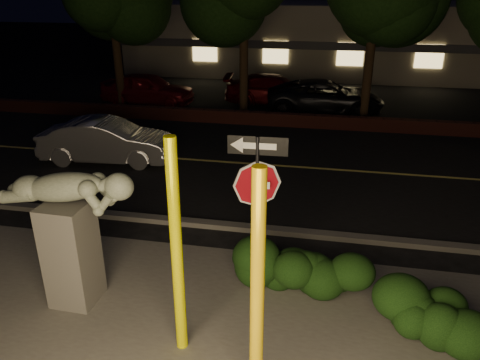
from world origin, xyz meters
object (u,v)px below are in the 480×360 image
at_px(yellow_pole_left, 177,252).
at_px(sculpture, 69,223).
at_px(parked_car_dark, 325,97).
at_px(silver_sedan, 107,141).
at_px(parked_car_red, 148,89).
at_px(signpost, 257,185).
at_px(parked_car_darkred, 275,90).
at_px(yellow_pole_right, 257,299).

height_order(yellow_pole_left, sculpture, yellow_pole_left).
bearing_deg(yellow_pole_left, parked_car_dark, 83.26).
relative_size(silver_sedan, parked_car_red, 0.96).
distance_m(silver_sedan, parked_car_red, 7.36).
height_order(sculpture, parked_car_red, sculpture).
height_order(signpost, silver_sedan, signpost).
bearing_deg(parked_car_darkred, parked_car_dark, -120.86).
xyz_separation_m(signpost, sculpture, (-2.94, -0.94, -0.52)).
height_order(yellow_pole_right, parked_car_darkred, yellow_pole_right).
xyz_separation_m(yellow_pole_right, parked_car_dark, (0.45, 15.43, -1.01)).
bearing_deg(signpost, parked_car_darkred, 93.84).
bearing_deg(yellow_pole_left, silver_sedan, 122.73).
bearing_deg(parked_car_dark, yellow_pole_right, 174.63).
height_order(sculpture, silver_sedan, sculpture).
bearing_deg(yellow_pole_right, parked_car_darkred, 96.30).
bearing_deg(yellow_pole_right, sculpture, 154.73).
xyz_separation_m(signpost, silver_sedan, (-5.53, 5.59, -1.39)).
distance_m(yellow_pole_left, silver_sedan, 8.71).
distance_m(yellow_pole_right, parked_car_red, 17.07).
relative_size(sculpture, silver_sedan, 0.62).
relative_size(sculpture, parked_car_dark, 0.51).
xyz_separation_m(yellow_pole_left, yellow_pole_right, (1.27, -0.84, 0.01)).
bearing_deg(parked_car_dark, yellow_pole_left, 169.57).
bearing_deg(sculpture, silver_sedan, 113.39).
bearing_deg(sculpture, parked_car_dark, 76.39).
height_order(sculpture, parked_car_darkred, sculpture).
distance_m(yellow_pole_left, parked_car_darkred, 15.68).
bearing_deg(yellow_pole_right, silver_sedan, 126.22).
height_order(sculpture, parked_car_dark, sculpture).
bearing_deg(sculpture, signpost, 19.55).
relative_size(yellow_pole_left, signpost, 1.17).
bearing_deg(yellow_pole_right, parked_car_dark, 88.32).
distance_m(silver_sedan, parked_car_dark, 9.72).
xyz_separation_m(yellow_pole_left, sculpture, (-2.09, 0.74, -0.15)).
xyz_separation_m(silver_sedan, parked_car_dark, (6.40, 7.31, 0.02)).
bearing_deg(yellow_pole_left, parked_car_red, 113.10).
xyz_separation_m(silver_sedan, parked_car_red, (-1.50, 7.21, 0.05)).
bearing_deg(sculpture, yellow_pole_right, -23.50).
height_order(silver_sedan, parked_car_red, parked_car_red).
xyz_separation_m(parked_car_red, parked_car_dark, (7.90, 0.11, -0.03)).
distance_m(yellow_pole_right, silver_sedan, 10.11).
relative_size(yellow_pole_left, parked_car_red, 0.81).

